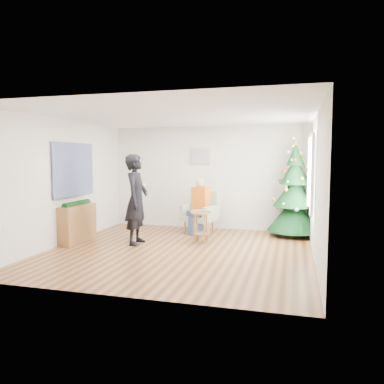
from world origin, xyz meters
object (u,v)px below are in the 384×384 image
(armchair, at_px, (201,217))
(standing_man, at_px, (136,199))
(stool, at_px, (201,227))
(console, at_px, (77,224))
(christmas_tree, at_px, (295,193))

(armchair, distance_m, standing_man, 1.90)
(stool, bearing_deg, standing_man, -160.45)
(standing_man, relative_size, console, 1.88)
(stool, relative_size, standing_man, 0.35)
(christmas_tree, xyz_separation_m, stool, (-1.92, -1.27, -0.66))
(stool, bearing_deg, console, -165.96)
(christmas_tree, relative_size, standing_man, 1.18)
(christmas_tree, xyz_separation_m, console, (-4.48, -1.91, -0.60))
(stool, height_order, armchair, armchair)
(stool, xyz_separation_m, armchair, (-0.26, 1.05, 0.03))
(stool, distance_m, console, 2.64)
(standing_man, bearing_deg, christmas_tree, -65.94)
(stool, bearing_deg, armchair, 103.78)
(christmas_tree, distance_m, console, 4.91)
(console, bearing_deg, standing_man, 11.47)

